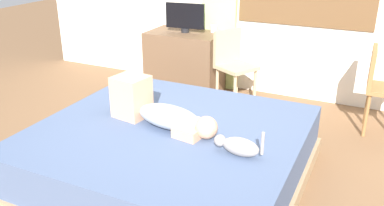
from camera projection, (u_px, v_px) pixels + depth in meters
ground_plane at (178, 183)px, 3.33m from camera, size 16.00×16.00×0.00m
bed at (170, 154)px, 3.31m from camera, size 2.06×1.95×0.46m
person_lying at (159, 111)px, 3.24m from camera, size 0.94×0.38×0.34m
cat at (238, 146)px, 2.80m from camera, size 0.36×0.12×0.21m
desk at (185, 62)px, 5.16m from camera, size 0.90×0.56×0.74m
tv_monitor at (185, 17)px, 4.95m from camera, size 0.48×0.10×0.35m
cup at (214, 29)px, 5.01m from camera, size 0.08×0.08×0.08m
chair_by_desk at (233, 62)px, 4.68m from camera, size 0.51×0.51×0.86m
chair_spare at (381, 84)px, 3.99m from camera, size 0.40×0.40×0.86m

